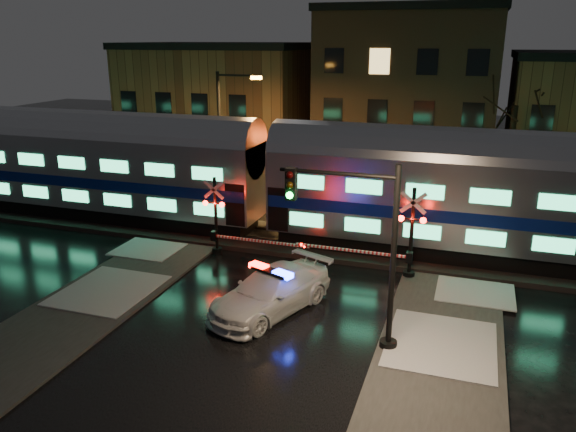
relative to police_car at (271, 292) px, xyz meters
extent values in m
plane|color=black|center=(-0.24, 2.34, -0.80)|extent=(120.00, 120.00, 0.00)
cube|color=black|center=(-0.24, 7.34, -0.68)|extent=(90.00, 4.20, 0.24)
cube|color=#2D2D2D|center=(-6.74, -3.66, -0.74)|extent=(4.00, 20.00, 0.12)
cube|color=#2D2D2D|center=(6.26, -3.66, -0.74)|extent=(4.00, 20.00, 0.12)
cube|color=brown|center=(-13.24, 24.34, 3.70)|extent=(14.00, 10.00, 9.00)
cube|color=brown|center=(1.76, 24.84, 4.95)|extent=(12.00, 11.00, 11.50)
cube|color=black|center=(-15.89, 7.34, -0.16)|extent=(24.00, 2.40, 0.80)
cube|color=#B7BAC1|center=(-15.89, 7.34, 2.14)|extent=(25.00, 3.05, 3.80)
cube|color=navy|center=(-15.89, 7.34, 1.74)|extent=(24.75, 3.09, 0.55)
cube|color=#40F5A0|center=(-15.89, 5.79, 0.99)|extent=(21.00, 0.05, 0.62)
cube|color=#40F5A0|center=(-15.89, 5.79, 2.79)|extent=(21.00, 0.05, 0.62)
cylinder|color=#B7BAC1|center=(-15.89, 7.34, 3.84)|extent=(25.00, 3.05, 3.05)
cube|color=black|center=(10.11, 7.34, -0.16)|extent=(24.00, 2.40, 0.80)
cube|color=#B7BAC1|center=(10.11, 7.34, 2.14)|extent=(25.00, 3.05, 3.80)
cube|color=navy|center=(10.11, 7.34, 1.74)|extent=(24.75, 3.09, 0.55)
cube|color=#40F5A0|center=(10.11, 5.79, 0.99)|extent=(21.00, 0.05, 0.62)
cube|color=#40F5A0|center=(10.11, 5.79, 2.79)|extent=(21.00, 0.05, 0.62)
cylinder|color=#B7BAC1|center=(10.11, 7.34, 3.84)|extent=(25.00, 3.05, 3.05)
imported|color=silver|center=(0.00, 0.00, -0.01)|extent=(4.03, 5.87, 1.58)
cube|color=black|center=(0.00, 0.00, 0.82)|extent=(1.68, 0.99, 0.11)
cube|color=#FF0C05|center=(-0.55, 0.21, 0.86)|extent=(0.81, 0.61, 0.18)
cube|color=#1426FF|center=(0.55, -0.21, 0.86)|extent=(0.81, 0.61, 0.18)
cylinder|color=black|center=(4.53, 4.74, -0.65)|extent=(0.50, 0.50, 0.30)
cylinder|color=black|center=(4.53, 4.74, 1.20)|extent=(0.16, 0.16, 3.99)
sphere|color=#FF0C05|center=(4.08, 4.56, 1.89)|extent=(0.26, 0.26, 0.26)
sphere|color=#FF0C05|center=(4.98, 4.56, 1.89)|extent=(0.26, 0.26, 0.26)
cube|color=white|center=(2.04, 4.49, 0.25)|extent=(4.98, 0.10, 0.10)
cube|color=black|center=(4.53, 4.49, 0.25)|extent=(0.25, 0.30, 0.45)
cylinder|color=black|center=(-4.49, 4.74, -0.66)|extent=(0.47, 0.47, 0.28)
cylinder|color=black|center=(-4.49, 4.74, 1.07)|extent=(0.15, 0.15, 3.73)
sphere|color=#FF0C05|center=(-4.91, 4.56, 1.72)|extent=(0.24, 0.24, 0.24)
sphere|color=#FF0C05|center=(-4.07, 4.56, 1.72)|extent=(0.24, 0.24, 0.24)
cube|color=white|center=(-2.16, 4.49, 0.18)|extent=(4.66, 0.10, 0.10)
cube|color=black|center=(-4.49, 4.49, 0.18)|extent=(0.25, 0.30, 0.45)
cylinder|color=black|center=(4.61, -1.34, -0.64)|extent=(0.58, 0.58, 0.31)
cylinder|color=black|center=(4.61, -1.34, 2.32)|extent=(0.19, 0.19, 6.23)
cylinder|color=black|center=(2.74, -1.34, 5.01)|extent=(3.74, 0.12, 0.12)
cube|color=black|center=(1.29, -1.49, 4.60)|extent=(0.33, 0.29, 1.04)
sphere|color=#0CFF3F|center=(1.29, -1.65, 4.27)|extent=(0.23, 0.23, 0.23)
cylinder|color=black|center=(-7.30, 11.34, 3.23)|extent=(0.20, 0.20, 8.06)
cylinder|color=black|center=(-6.09, 11.34, 7.06)|extent=(2.42, 0.12, 0.12)
cube|color=orange|center=(-4.98, 11.34, 6.96)|extent=(0.55, 0.28, 0.18)
camera|label=1|loc=(6.70, -17.86, 8.99)|focal=35.00mm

